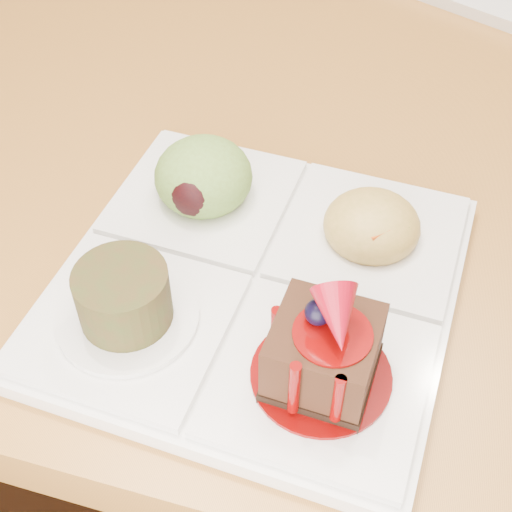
# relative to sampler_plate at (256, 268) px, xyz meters

# --- Properties ---
(ground) EXTENTS (6.00, 6.00, 0.00)m
(ground) POSITION_rel_sampler_plate_xyz_m (-0.05, 0.75, -0.77)
(ground) COLOR #582D19
(sampler_plate) EXTENTS (0.26, 0.26, 0.10)m
(sampler_plate) POSITION_rel_sampler_plate_xyz_m (0.00, 0.00, 0.00)
(sampler_plate) COLOR silver
(sampler_plate) RESTS_ON dining_table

